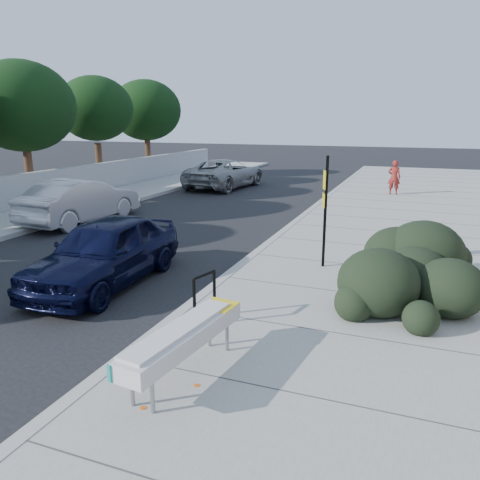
% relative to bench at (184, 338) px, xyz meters
% --- Properties ---
extents(ground, '(120.00, 120.00, 0.00)m').
position_rel_bench_xyz_m(ground, '(-1.12, 2.11, -0.72)').
color(ground, black).
rests_on(ground, ground).
extents(sidewalk_far, '(3.00, 50.00, 0.15)m').
position_rel_bench_xyz_m(sidewalk_far, '(-10.62, 7.11, -0.65)').
color(sidewalk_far, gray).
rests_on(sidewalk_far, ground).
extents(curb_near, '(0.22, 50.00, 0.17)m').
position_rel_bench_xyz_m(curb_near, '(-1.12, 7.11, -0.64)').
color(curb_near, '#9E9E99').
rests_on(curb_near, ground).
extents(curb_far, '(0.22, 50.00, 0.17)m').
position_rel_bench_xyz_m(curb_far, '(-9.12, 7.11, -0.64)').
color(curb_far, '#9E9E99').
rests_on(curb_far, ground).
extents(tree_far_d, '(4.60, 4.60, 6.16)m').
position_rel_bench_xyz_m(tree_far_d, '(-13.62, 11.11, 3.46)').
color(tree_far_d, '#332114').
rests_on(tree_far_d, ground).
extents(tree_far_e, '(4.00, 4.00, 5.90)m').
position_rel_bench_xyz_m(tree_far_e, '(-13.62, 16.11, 3.46)').
color(tree_far_e, '#332114').
rests_on(tree_far_e, ground).
extents(tree_far_f, '(4.40, 4.40, 6.07)m').
position_rel_bench_xyz_m(tree_far_f, '(-13.62, 21.11, 3.46)').
color(tree_far_f, '#332114').
rests_on(tree_far_f, ground).
extents(bench, '(0.80, 2.44, 0.72)m').
position_rel_bench_xyz_m(bench, '(0.00, 0.00, 0.00)').
color(bench, gray).
rests_on(bench, sidewalk_near).
extents(bike_rack, '(0.20, 0.59, 0.89)m').
position_rel_bench_xyz_m(bike_rack, '(-0.52, 1.79, -0.04)').
color(bike_rack, black).
rests_on(bike_rack, sidewalk_near).
extents(sign_post, '(0.15, 0.30, 2.69)m').
position_rel_bench_xyz_m(sign_post, '(0.80, 5.72, 0.95)').
color(sign_post, black).
rests_on(sign_post, sidewalk_near).
extents(hedge, '(3.40, 4.59, 1.55)m').
position_rel_bench_xyz_m(hedge, '(2.88, 4.61, 0.20)').
color(hedge, black).
rests_on(hedge, sidewalk_near).
extents(sedan_navy, '(1.99, 4.57, 1.53)m').
position_rel_bench_xyz_m(sedan_navy, '(-3.62, 3.11, 0.04)').
color(sedan_navy, black).
rests_on(sedan_navy, ground).
extents(wagon_silver, '(1.98, 4.91, 1.59)m').
position_rel_bench_xyz_m(wagon_silver, '(-8.53, 8.31, 0.07)').
color(wagon_silver, '#ADACB1').
rests_on(wagon_silver, ground).
extents(suv_silver, '(3.14, 5.84, 1.56)m').
position_rel_bench_xyz_m(suv_silver, '(-7.12, 18.46, 0.06)').
color(suv_silver, gray).
rests_on(suv_silver, ground).
extents(pedestrian, '(0.61, 0.42, 1.62)m').
position_rel_bench_xyz_m(pedestrian, '(1.71, 18.30, 0.23)').
color(pedestrian, maroon).
rests_on(pedestrian, sidewalk_near).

